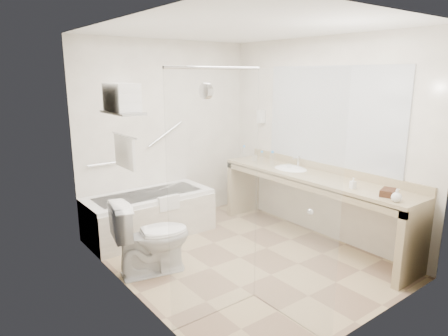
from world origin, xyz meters
TOP-DOWN VIEW (x-y plane):
  - floor at (0.00, 0.00)m, footprint 3.20×3.20m
  - ceiling at (0.00, 0.00)m, footprint 2.60×3.20m
  - wall_back at (0.00, 1.60)m, footprint 2.60×0.10m
  - wall_front at (0.00, -1.60)m, footprint 2.60×0.10m
  - wall_left at (-1.30, 0.00)m, footprint 0.10×3.20m
  - wall_right at (1.30, 0.00)m, footprint 0.10×3.20m
  - bathtub at (-0.50, 1.24)m, footprint 1.60×0.73m
  - grab_bar_short at (-0.95, 1.56)m, footprint 0.40×0.03m
  - grab_bar_long at (-0.05, 1.56)m, footprint 0.53×0.03m
  - shower_enclosure at (-0.63, -0.93)m, footprint 0.96×0.91m
  - towel_shelf at (-1.17, 0.35)m, footprint 0.24×0.55m
  - vanity_counter at (1.02, -0.15)m, footprint 0.55×2.70m
  - sink at (1.05, 0.25)m, footprint 0.40×0.52m
  - faucet at (1.20, 0.25)m, footprint 0.03×0.03m
  - mirror at (1.29, -0.15)m, footprint 0.02×2.00m
  - hairdryer_unit at (1.25, 1.05)m, footprint 0.08×0.10m
  - toilet at (-0.95, 0.30)m, footprint 0.88×0.61m
  - amenity_basket at (0.97, -1.18)m, footprint 0.23×0.19m
  - soap_bottle_a at (0.91, -0.80)m, footprint 0.08×0.13m
  - soap_bottle_b at (0.85, -1.33)m, footprint 0.13×0.15m
  - water_bottle_left at (0.93, 0.47)m, footprint 0.07×0.07m
  - water_bottle_mid at (0.95, 0.69)m, footprint 0.06×0.06m
  - water_bottle_right at (0.98, 1.10)m, footprint 0.06×0.06m
  - drinking_glass_near at (0.99, 0.22)m, footprint 0.07×0.07m
  - drinking_glass_far at (0.94, 0.82)m, footprint 0.10×0.10m

SIDE VIEW (x-z plane):
  - floor at x=0.00m, z-range 0.00..0.00m
  - bathtub at x=-0.50m, z-range -0.02..0.57m
  - toilet at x=-0.95m, z-range 0.00..0.79m
  - vanity_counter at x=1.02m, z-range 0.17..1.12m
  - sink at x=1.05m, z-range 0.75..0.89m
  - soap_bottle_a at x=0.91m, z-range 0.85..0.91m
  - amenity_basket at x=0.97m, z-range 0.85..0.92m
  - drinking_glass_near at x=0.99m, z-range 0.85..0.93m
  - drinking_glass_far at x=0.94m, z-range 0.85..0.95m
  - soap_bottle_b at x=0.85m, z-range 0.85..0.95m
  - faucet at x=1.20m, z-range 0.86..1.00m
  - water_bottle_mid at x=0.95m, z-range 0.84..1.02m
  - water_bottle_right at x=0.98m, z-range 0.84..1.04m
  - water_bottle_left at x=0.93m, z-range 0.84..1.06m
  - grab_bar_short at x=-0.95m, z-range 0.93..0.96m
  - shower_enclosure at x=-0.63m, z-range 0.01..2.12m
  - wall_back at x=0.00m, z-range 0.00..2.50m
  - wall_front at x=0.00m, z-range 0.00..2.50m
  - wall_left at x=-1.30m, z-range 0.00..2.50m
  - wall_right at x=1.30m, z-range 0.00..2.50m
  - grab_bar_long at x=-0.05m, z-range 1.09..1.41m
  - hairdryer_unit at x=1.25m, z-range 1.36..1.54m
  - mirror at x=1.29m, z-range 0.95..2.15m
  - towel_shelf at x=-1.17m, z-range 1.35..2.16m
  - ceiling at x=0.00m, z-range 2.45..2.55m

